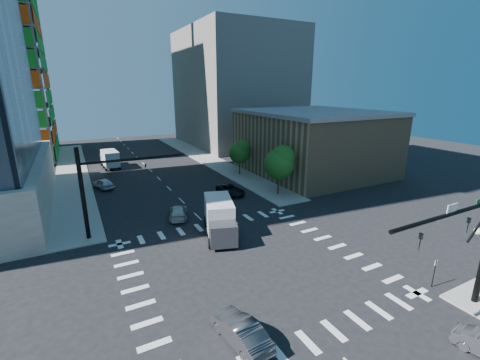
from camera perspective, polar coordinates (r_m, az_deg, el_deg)
ground at (r=27.79m, az=1.46°, el=-14.93°), size 160.00×160.00×0.00m
road_markings at (r=27.79m, az=1.46°, el=-14.92°), size 20.00×20.00×0.01m
sidewalk_ne at (r=66.91m, az=-5.89°, el=3.77°), size 5.00×60.00×0.15m
sidewalk_nw at (r=62.40m, az=-27.68°, el=1.07°), size 5.00×60.00×0.15m
commercial_building at (r=57.03m, az=12.84°, el=6.66°), size 20.50×22.50×10.60m
bg_building_ne at (r=85.04m, az=-0.69°, el=15.94°), size 24.00×30.00×28.00m
signal_mast_nw at (r=33.48m, az=-23.81°, el=-0.59°), size 10.20×0.40×9.00m
tree_south at (r=43.41m, az=7.16°, el=3.18°), size 4.16×4.16×6.82m
tree_north at (r=53.74m, az=0.09°, el=5.06°), size 3.54×3.52×5.78m
no_parking_sign at (r=28.40m, az=31.30°, el=-13.58°), size 0.30×0.06×2.20m
car_nb_far at (r=44.54m, az=-1.68°, el=-1.73°), size 2.96×5.11×1.34m
car_sb_near at (r=37.42m, az=-10.91°, el=-5.59°), size 3.25×4.98×1.34m
car_sb_mid at (r=51.22m, az=-23.12°, el=-0.57°), size 3.00×4.68×1.48m
car_sb_cross at (r=20.57m, az=0.04°, el=-25.24°), size 2.19×4.75×1.51m
box_truck_near at (r=32.15m, az=-3.55°, el=-7.36°), size 4.70×7.15×3.47m
box_truck_far at (r=64.20m, az=-22.18°, el=3.37°), size 3.02×6.36×3.26m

